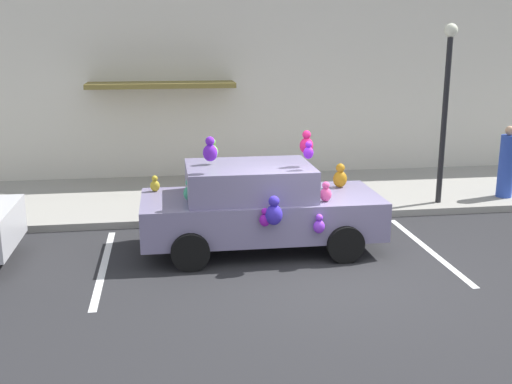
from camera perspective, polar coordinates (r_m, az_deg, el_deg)
ground_plane at (r=10.02m, az=6.82°, el=-7.74°), size 60.00×60.00×0.00m
sidewalk at (r=14.64m, az=1.75°, el=-0.20°), size 24.00×4.00×0.15m
storefront_building at (r=16.29m, az=0.39°, el=12.39°), size 24.00×1.25×6.40m
parking_stripe_front at (r=11.59m, az=15.57°, el=-5.08°), size 0.12×3.60×0.01m
parking_stripe_rear at (r=10.69m, az=-13.87°, el=-6.63°), size 0.12×3.60×0.01m
plush_covered_car at (r=10.95m, az=0.20°, el=-1.29°), size 4.20×2.10×2.16m
teddy_bear_on_sidewalk at (r=13.22m, az=-3.35°, el=0.10°), size 0.40×0.33×0.77m
street_lamp_post at (r=13.84m, az=17.13°, el=8.52°), size 0.28×0.28×3.83m
pedestrian_near_shopfront at (r=15.06m, az=22.12°, el=2.37°), size 0.35×0.35×1.63m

